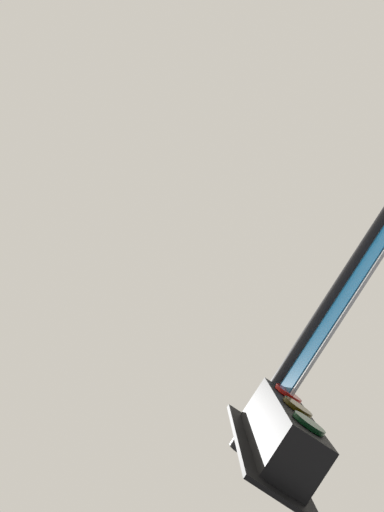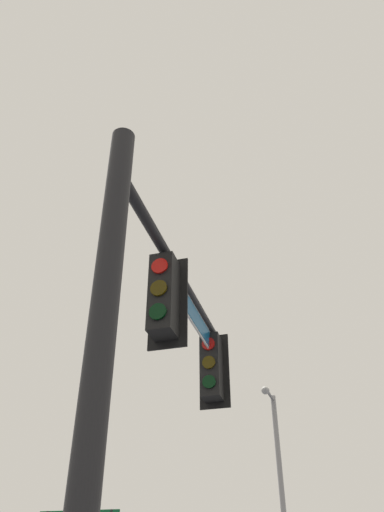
# 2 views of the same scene
# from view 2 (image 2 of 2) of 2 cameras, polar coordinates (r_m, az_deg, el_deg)

# --- Properties ---
(signal_pole_near) EXTENTS (4.67, 0.86, 6.01)m
(signal_pole_near) POSITION_cam_2_polar(r_m,az_deg,el_deg) (5.92, -4.03, -10.12)
(signal_pole_near) COLOR black
(signal_pole_near) RESTS_ON ground_plane
(street_lamp) EXTENTS (1.75, 0.46, 7.59)m
(street_lamp) POSITION_cam_2_polar(r_m,az_deg,el_deg) (18.25, 10.11, -24.99)
(street_lamp) COLOR gray
(street_lamp) RESTS_ON ground_plane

